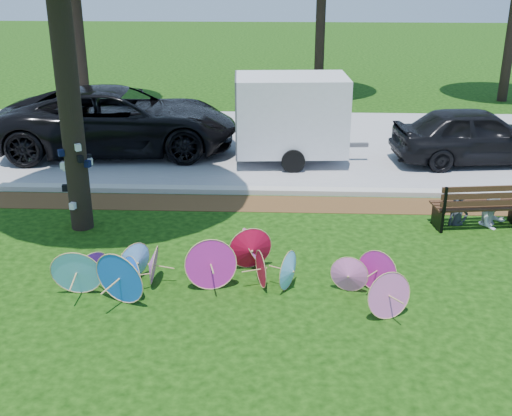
{
  "coord_description": "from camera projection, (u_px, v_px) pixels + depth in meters",
  "views": [
    {
      "loc": [
        0.95,
        -8.78,
        5.21
      ],
      "look_at": [
        0.5,
        2.0,
        0.9
      ],
      "focal_mm": 45.0,
      "sensor_mm": 36.0,
      "label": 1
    }
  ],
  "objects": [
    {
      "name": "cargo_trailer",
      "position": [
        291.0,
        114.0,
        16.69
      ],
      "size": [
        2.95,
        1.98,
        2.58
      ],
      "primitive_type": "cube",
      "rotation": [
        0.0,
        0.0,
        0.07
      ],
      "color": "silver",
      "rests_on": "ground"
    },
    {
      "name": "mulch_strip",
      "position": [
        238.0,
        203.0,
        14.29
      ],
      "size": [
        90.0,
        1.0,
        0.01
      ],
      "primitive_type": "cube",
      "color": "#472D16",
      "rests_on": "ground"
    },
    {
      "name": "dark_pickup",
      "position": [
        477.0,
        135.0,
        16.82
      ],
      "size": [
        4.54,
        2.24,
        1.49
      ],
      "primitive_type": "imported",
      "rotation": [
        0.0,
        0.0,
        1.68
      ],
      "color": "black",
      "rests_on": "ground"
    },
    {
      "name": "street",
      "position": [
        249.0,
        143.0,
        18.79
      ],
      "size": [
        90.0,
        8.0,
        0.01
      ],
      "primitive_type": "cube",
      "color": "gray",
      "rests_on": "ground"
    },
    {
      "name": "ground",
      "position": [
        219.0,
        307.0,
        10.12
      ],
      "size": [
        90.0,
        90.0,
        0.0
      ],
      "primitive_type": "plane",
      "color": "black",
      "rests_on": "ground"
    },
    {
      "name": "curb",
      "position": [
        240.0,
        190.0,
        14.92
      ],
      "size": [
        90.0,
        0.3,
        0.12
      ],
      "primitive_type": "cube",
      "color": "#B7B5AD",
      "rests_on": "ground"
    },
    {
      "name": "person_right",
      "position": [
        496.0,
        195.0,
        12.93
      ],
      "size": [
        0.79,
        0.72,
        1.33
      ],
      "primitive_type": "imported",
      "rotation": [
        0.0,
        0.0,
        0.43
      ],
      "color": "silver",
      "rests_on": "ground"
    },
    {
      "name": "person_left",
      "position": [
        460.0,
        197.0,
        12.98
      ],
      "size": [
        0.49,
        0.38,
        1.21
      ],
      "primitive_type": "imported",
      "rotation": [
        0.0,
        0.0,
        0.21
      ],
      "color": "#313743",
      "rests_on": "ground"
    },
    {
      "name": "black_van",
      "position": [
        119.0,
        120.0,
        17.7
      ],
      "size": [
        6.72,
        3.57,
        1.8
      ],
      "primitive_type": "imported",
      "rotation": [
        0.0,
        0.0,
        1.66
      ],
      "color": "black",
      "rests_on": "ground"
    },
    {
      "name": "parasol_pile",
      "position": [
        210.0,
        268.0,
        10.56
      ],
      "size": [
        5.73,
        2.36,
        0.91
      ],
      "color": "#6DC7FF",
      "rests_on": "ground"
    },
    {
      "name": "park_bench",
      "position": [
        478.0,
        204.0,
        12.97
      ],
      "size": [
        1.91,
        0.92,
        0.96
      ],
      "primitive_type": null,
      "rotation": [
        0.0,
        0.0,
        0.12
      ],
      "color": "black",
      "rests_on": "ground"
    }
  ]
}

